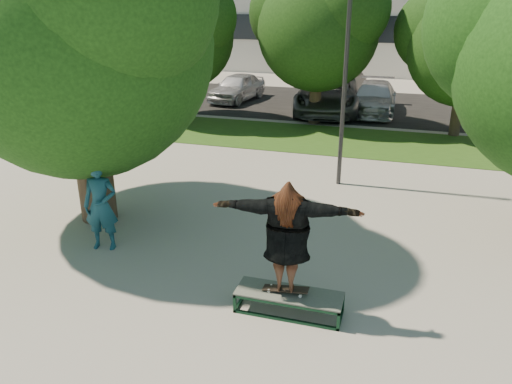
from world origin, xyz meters
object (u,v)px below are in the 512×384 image
(lamppost, at_px, (346,71))
(bystander, at_px, (101,205))
(car_silver_a, at_px, (237,87))
(car_silver_b, at_px, (374,98))
(grind_box, at_px, (289,302))
(tree_left, at_px, (75,26))
(car_dark, at_px, (338,87))
(car_grey, at_px, (327,94))

(lamppost, relative_size, bystander, 3.14)
(car_silver_a, xyz_separation_m, car_silver_b, (6.81, -0.80, -0.00))
(lamppost, height_order, car_silver_b, lamppost)
(car_silver_b, bearing_deg, car_silver_a, 172.43)
(lamppost, distance_m, car_silver_b, 9.99)
(lamppost, distance_m, grind_box, 7.09)
(tree_left, xyz_separation_m, car_dark, (3.60, 15.41, -3.67))
(lamppost, relative_size, car_silver_a, 1.52)
(grind_box, distance_m, bystander, 4.51)
(tree_left, relative_size, car_silver_a, 1.78)
(lamppost, relative_size, grind_box, 3.39)
(tree_left, bearing_deg, grind_box, -25.37)
(bystander, bearing_deg, car_dark, 68.59)
(grind_box, height_order, car_silver_b, car_silver_b)
(tree_left, height_order, car_silver_a, tree_left)
(grind_box, xyz_separation_m, bystander, (-4.29, 1.15, 0.78))
(lamppost, bearing_deg, bystander, -128.60)
(lamppost, xyz_separation_m, car_silver_b, (0.22, 9.67, -2.47))
(lamppost, bearing_deg, car_silver_b, 88.70)
(car_silver_a, height_order, car_dark, car_dark)
(tree_left, xyz_separation_m, bystander, (1.07, -1.39, -3.45))
(car_silver_a, bearing_deg, lamppost, -48.81)
(car_silver_a, bearing_deg, car_grey, -5.14)
(car_grey, bearing_deg, car_silver_a, 158.36)
(car_dark, relative_size, car_grey, 0.77)
(car_silver_a, distance_m, car_dark, 5.01)
(tree_left, height_order, bystander, tree_left)
(car_silver_b, bearing_deg, car_grey, -170.19)
(car_dark, height_order, car_silver_b, car_dark)
(lamppost, xyz_separation_m, bystander, (-4.23, -5.30, -2.18))
(lamppost, relative_size, car_dark, 1.34)
(tree_left, distance_m, bystander, 3.87)
(bystander, bearing_deg, lamppost, 38.57)
(tree_left, bearing_deg, bystander, -52.52)
(bystander, relative_size, car_silver_b, 0.42)
(lamppost, xyz_separation_m, car_grey, (-1.86, 9.28, -2.32))
(tree_left, xyz_separation_m, car_grey, (3.43, 13.18, -3.60))
(tree_left, bearing_deg, car_grey, 75.42)
(tree_left, height_order, car_grey, tree_left)
(lamppost, bearing_deg, grind_box, -89.47)
(lamppost, height_order, car_dark, lamppost)
(grind_box, relative_size, bystander, 0.93)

